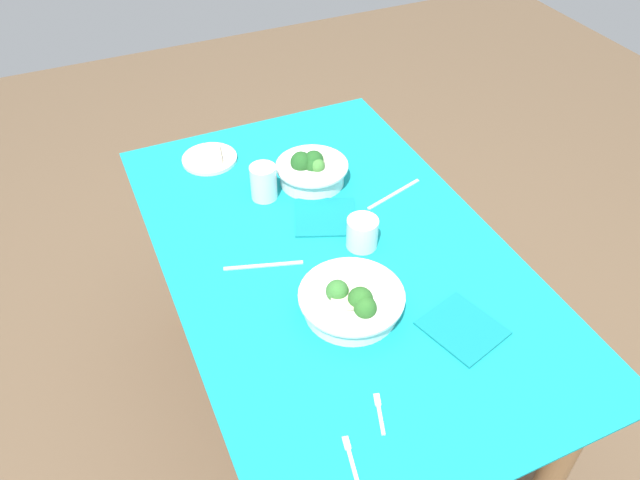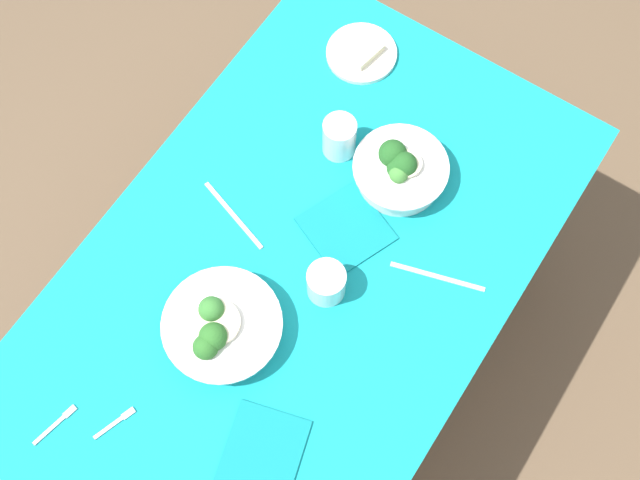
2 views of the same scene
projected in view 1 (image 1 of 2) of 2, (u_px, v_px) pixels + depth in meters
ground_plane at (332, 406)px, 2.12m from camera, size 6.00×6.00×0.00m
dining_table at (335, 283)px, 1.71m from camera, size 1.41×0.87×0.72m
broccoli_bowl_far at (352, 301)px, 1.46m from camera, size 0.25×0.25×0.10m
broccoli_bowl_near at (312, 170)px, 1.84m from camera, size 0.21×0.21×0.11m
bread_side_plate at (209, 158)px, 1.95m from camera, size 0.17×0.17×0.03m
water_glass_center at (264, 182)px, 1.78m from camera, size 0.08×0.08×0.10m
water_glass_side at (362, 233)px, 1.63m from camera, size 0.08×0.08×0.09m
fork_by_far_bowl at (351, 459)px, 1.20m from camera, size 0.11×0.03×0.00m
fork_by_near_bowl at (379, 412)px, 1.28m from camera, size 0.09×0.04×0.00m
table_knife_left at (264, 266)px, 1.60m from camera, size 0.07×0.20×0.00m
table_knife_right at (394, 194)px, 1.82m from camera, size 0.07×0.20×0.00m
napkin_folded_upper at (326, 217)px, 1.74m from camera, size 0.22×0.22×0.01m
napkin_folded_lower at (462, 328)px, 1.44m from camera, size 0.20×0.19×0.01m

